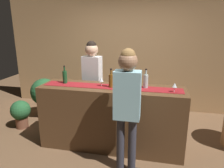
# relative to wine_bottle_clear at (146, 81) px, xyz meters

# --- Properties ---
(ground_plane) EXTENTS (10.00, 10.00, 0.00)m
(ground_plane) POSITION_rel_wine_bottle_clear_xyz_m (-0.53, -0.06, -1.16)
(ground_plane) COLOR brown
(back_wall) EXTENTS (6.00, 0.12, 2.90)m
(back_wall) POSITION_rel_wine_bottle_clear_xyz_m (-0.53, 1.84, 0.29)
(back_wall) COLOR tan
(back_wall) RESTS_ON ground
(bar_counter) EXTENTS (2.31, 0.60, 1.05)m
(bar_counter) POSITION_rel_wine_bottle_clear_xyz_m (-0.53, -0.06, -0.64)
(bar_counter) COLOR #543821
(bar_counter) RESTS_ON ground
(counter_runner_cloth) EXTENTS (2.19, 0.28, 0.01)m
(counter_runner_cloth) POSITION_rel_wine_bottle_clear_xyz_m (-0.53, -0.06, -0.11)
(counter_runner_cloth) COLOR maroon
(counter_runner_cloth) RESTS_ON bar_counter
(wine_bottle_clear) EXTENTS (0.07, 0.07, 0.30)m
(wine_bottle_clear) POSITION_rel_wine_bottle_clear_xyz_m (0.00, 0.00, 0.00)
(wine_bottle_clear) COLOR #B2C6C1
(wine_bottle_clear) RESTS_ON bar_counter
(wine_bottle_green) EXTENTS (0.07, 0.07, 0.30)m
(wine_bottle_green) POSITION_rel_wine_bottle_clear_xyz_m (-1.33, -0.02, 0.00)
(wine_bottle_green) COLOR #194723
(wine_bottle_green) RESTS_ON bar_counter
(wine_bottle_amber) EXTENTS (0.07, 0.07, 0.30)m
(wine_bottle_amber) POSITION_rel_wine_bottle_clear_xyz_m (-0.52, -0.09, 0.00)
(wine_bottle_amber) COLOR brown
(wine_bottle_amber) RESTS_ON bar_counter
(wine_glass_near_customer) EXTENTS (0.07, 0.07, 0.14)m
(wine_glass_near_customer) POSITION_rel_wine_bottle_clear_xyz_m (-0.69, -0.05, -0.01)
(wine_glass_near_customer) COLOR silver
(wine_glass_near_customer) RESTS_ON bar_counter
(wine_glass_mid_counter) EXTENTS (0.07, 0.07, 0.14)m
(wine_glass_mid_counter) POSITION_rel_wine_bottle_clear_xyz_m (0.42, -0.14, -0.01)
(wine_glass_mid_counter) COLOR silver
(wine_glass_mid_counter) RESTS_ON bar_counter
(wine_glass_far_end) EXTENTS (0.07, 0.07, 0.14)m
(wine_glass_far_end) POSITION_rel_wine_bottle_clear_xyz_m (-0.26, -0.03, -0.01)
(wine_glass_far_end) COLOR silver
(wine_glass_far_end) RESTS_ON bar_counter
(bartender) EXTENTS (0.36, 0.24, 1.72)m
(bartender) POSITION_rel_wine_bottle_clear_xyz_m (-1.03, 0.52, -0.10)
(bartender) COLOR #26262B
(bartender) RESTS_ON ground
(customer_sipping) EXTENTS (0.34, 0.24, 1.72)m
(customer_sipping) POSITION_rel_wine_bottle_clear_xyz_m (-0.19, -0.64, -0.09)
(customer_sipping) COLOR #33333D
(customer_sipping) RESTS_ON ground
(potted_plant_tall) EXTENTS (0.59, 0.59, 0.87)m
(potted_plant_tall) POSITION_rel_wine_bottle_clear_xyz_m (-2.24, 0.82, -0.66)
(potted_plant_tall) COLOR brown
(potted_plant_tall) RESTS_ON ground
(potted_plant_small) EXTENTS (0.38, 0.38, 0.56)m
(potted_plant_small) POSITION_rel_wine_bottle_clear_xyz_m (-2.43, 0.22, -0.84)
(potted_plant_small) COLOR brown
(potted_plant_small) RESTS_ON ground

